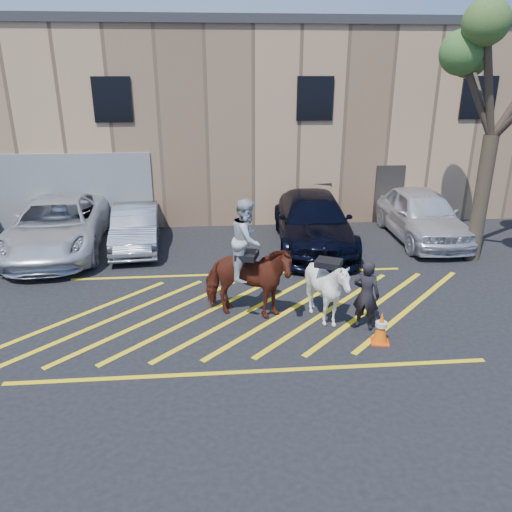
{
  "coord_description": "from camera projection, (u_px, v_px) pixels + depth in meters",
  "views": [
    {
      "loc": [
        -0.66,
        -11.15,
        5.59
      ],
      "look_at": [
        0.33,
        0.2,
        1.3
      ],
      "focal_mm": 35.0,
      "sensor_mm": 36.0,
      "label": 1
    }
  ],
  "objects": [
    {
      "name": "ground",
      "position": [
        244.0,
        308.0,
        12.42
      ],
      "size": [
        90.0,
        90.0,
        0.0
      ],
      "primitive_type": "plane",
      "color": "black",
      "rests_on": "ground"
    },
    {
      "name": "car_white_pickup",
      "position": [
        57.0,
        226.0,
        16.07
      ],
      "size": [
        3.26,
        6.27,
        1.69
      ],
      "primitive_type": "imported",
      "rotation": [
        0.0,
        0.0,
        0.08
      ],
      "color": "silver",
      "rests_on": "ground"
    },
    {
      "name": "car_silver_sedan",
      "position": [
        136.0,
        227.0,
        16.47
      ],
      "size": [
        1.78,
        4.25,
        1.37
      ],
      "primitive_type": "imported",
      "rotation": [
        0.0,
        0.0,
        0.08
      ],
      "color": "gray",
      "rests_on": "ground"
    },
    {
      "name": "car_blue_suv",
      "position": [
        313.0,
        221.0,
        16.54
      ],
      "size": [
        2.73,
        5.95,
        1.69
      ],
      "primitive_type": "imported",
      "rotation": [
        0.0,
        0.0,
        -0.06
      ],
      "color": "black",
      "rests_on": "ground"
    },
    {
      "name": "car_white_suv",
      "position": [
        421.0,
        214.0,
        17.22
      ],
      "size": [
        2.12,
        5.13,
        1.74
      ],
      "primitive_type": "imported",
      "rotation": [
        0.0,
        0.0,
        -0.01
      ],
      "color": "silver",
      "rests_on": "ground"
    },
    {
      "name": "handler",
      "position": [
        366.0,
        295.0,
        11.19
      ],
      "size": [
        0.72,
        0.65,
        1.65
      ],
      "primitive_type": "imported",
      "rotation": [
        0.0,
        0.0,
        2.6
      ],
      "color": "black",
      "rests_on": "ground"
    },
    {
      "name": "warehouse",
      "position": [
        226.0,
        115.0,
        22.31
      ],
      "size": [
        32.42,
        10.2,
        7.3
      ],
      "color": "tan",
      "rests_on": "ground"
    },
    {
      "name": "hatching_zone",
      "position": [
        244.0,
        313.0,
        12.13
      ],
      "size": [
        12.6,
        5.12,
        0.01
      ],
      "color": "yellow",
      "rests_on": "ground"
    },
    {
      "name": "mounted_bay",
      "position": [
        247.0,
        271.0,
        11.59
      ],
      "size": [
        2.39,
        1.61,
        2.9
      ],
      "color": "#5F2016",
      "rests_on": "ground"
    },
    {
      "name": "saddled_white",
      "position": [
        327.0,
        289.0,
        11.44
      ],
      "size": [
        1.88,
        1.96,
        1.67
      ],
      "color": "silver",
      "rests_on": "ground"
    },
    {
      "name": "traffic_cone",
      "position": [
        381.0,
        327.0,
        10.73
      ],
      "size": [
        0.45,
        0.45,
        0.73
      ],
      "color": "#FF3D0A",
      "rests_on": "ground"
    },
    {
      "name": "tree",
      "position": [
        503.0,
        65.0,
        13.64
      ],
      "size": [
        3.99,
        4.37,
        7.31
      ],
      "color": "#4A3F2D",
      "rests_on": "ground"
    }
  ]
}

